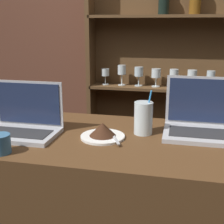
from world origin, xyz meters
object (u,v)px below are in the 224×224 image
Objects in this scene: cake_plate at (103,132)px; coffee_cup at (0,144)px; laptop_near at (23,122)px; laptop_far at (203,122)px; water_glass at (143,118)px.

cake_plate is 2.43× the size of coffee_cup.
laptop_far reaches higher than laptop_near.
coffee_cup is (0.02, -0.22, -0.01)m from laptop_near.
laptop_far is 0.83m from coffee_cup.
laptop_far reaches higher than water_glass.
cake_plate is 0.19m from water_glass.
laptop_far is at bearing 12.60° from laptop_near.
water_glass reaches higher than coffee_cup.
laptop_near is 0.52m from water_glass.
laptop_far is (0.76, 0.17, 0.00)m from laptop_near.
laptop_near is 0.35m from cake_plate.
laptop_near is at bearing 95.79° from coffee_cup.
laptop_far reaches higher than coffee_cup.
laptop_far is 1.69× the size of water_glass.
water_glass is at bearing 29.36° from cake_plate.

